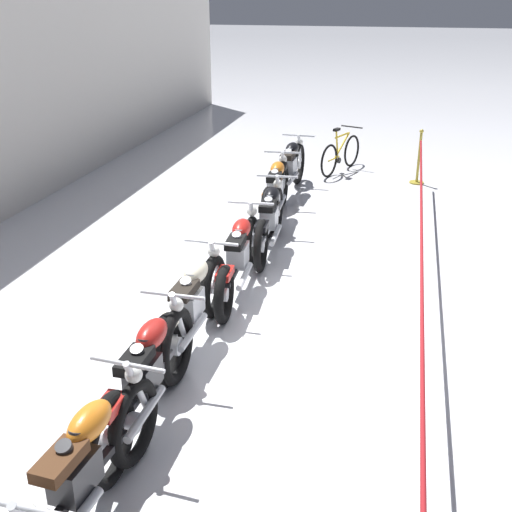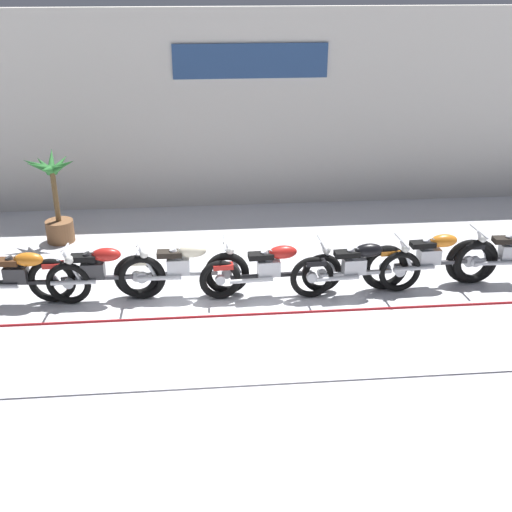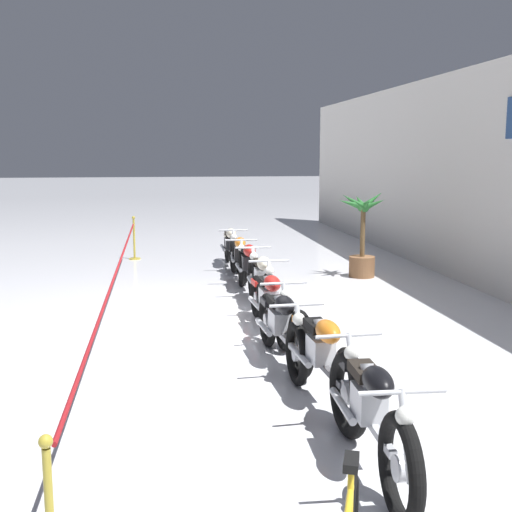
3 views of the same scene
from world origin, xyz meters
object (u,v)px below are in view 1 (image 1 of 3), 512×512
Objects in this scene: motorcycle_cream_3 at (192,307)px; motorcycle_orange_6 at (276,192)px; motorcycle_red_2 at (147,377)px; motorcycle_black_7 at (290,169)px; motorcycle_orange_1 at (81,475)px; motorcycle_red_4 at (239,257)px; bicycle at (341,154)px; motorcycle_black_5 at (270,219)px; stanchion_far_left at (421,345)px; stanchion_mid_left at (418,165)px.

motorcycle_cream_3 is 0.92× the size of motorcycle_orange_6.
motorcycle_red_2 is 5.48m from motorcycle_orange_6.
motorcycle_red_2 is at bearing -177.88° from motorcycle_cream_3.
motorcycle_black_7 reaches higher than motorcycle_red_2.
motorcycle_orange_1 is 1.19m from motorcycle_red_2.
motorcycle_red_2 is 0.91× the size of motorcycle_orange_6.
motorcycle_black_7 is at bearing 1.35° from motorcycle_orange_6.
motorcycle_red_4 is 5.95m from bicycle.
bicycle is at bearing -22.05° from motorcycle_black_7.
bicycle is at bearing -6.45° from motorcycle_black_5.
stanchion_far_left is at bearing -107.94° from motorcycle_cream_3.
motorcycle_orange_6 reaches higher than motorcycle_black_5.
stanchion_mid_left is at bearing -18.42° from motorcycle_cream_3.
stanchion_far_left is (-2.20, -2.16, 0.30)m from motorcycle_red_4.
motorcycle_black_5 is at bearing 152.88° from stanchion_mid_left.
motorcycle_cream_3 is 4.14m from motorcycle_orange_6.
bicycle is (7.37, -0.73, -0.10)m from motorcycle_cream_3.
motorcycle_black_7 is at bearing 4.52° from motorcycle_black_5.
bicycle is at bearing -12.14° from motorcycle_orange_6.
motorcycle_cream_3 is at bearing 174.93° from motorcycle_red_4.
bicycle reaches higher than motorcycle_red_4.
motorcycle_black_7 is (1.43, 0.03, 0.01)m from motorcycle_orange_6.
motorcycle_orange_6 is 2.26× the size of stanchion_mid_left.
motorcycle_orange_6 is (6.67, 0.02, 0.01)m from motorcycle_orange_1.
motorcycle_red_2 is 1.35m from motorcycle_cream_3.
motorcycle_red_4 is 4.12m from motorcycle_black_7.
motorcycle_orange_6 is at bearing -0.53° from motorcycle_cream_3.
motorcycle_black_7 is at bearing 1.73° from motorcycle_red_4.
stanchion_mid_left reaches higher than bicycle.
motorcycle_black_5 reaches higher than motorcycle_red_4.
motorcycle_cream_3 is (2.54, 0.06, -0.00)m from motorcycle_orange_1.
stanchion_far_left reaches higher than motorcycle_red_2.
motorcycle_orange_6 is 1.04× the size of motorcycle_black_7.
stanchion_far_left reaches higher than motorcycle_orange_1.
motorcycle_cream_3 reaches higher than motorcycle_red_4.
stanchion_far_left is at bearing -169.15° from bicycle.
motorcycle_orange_6 reaches higher than motorcycle_red_4.
motorcycle_red_2 is at bearing 178.38° from motorcycle_red_4.
motorcycle_red_2 is at bearing -179.63° from motorcycle_black_7.
motorcycle_black_5 is 2.09× the size of stanchion_mid_left.
motorcycle_orange_6 is at bearing 7.98° from motorcycle_black_5.
motorcycle_red_2 is at bearing 0.47° from motorcycle_orange_1.
motorcycle_red_2 reaches higher than bicycle.
motorcycle_cream_3 is 0.93× the size of motorcycle_red_4.
motorcycle_cream_3 is 1.38× the size of bicycle.
stanchion_mid_left is (5.42, -2.16, -0.09)m from motorcycle_red_4.
motorcycle_orange_6 is at bearing 1.93° from motorcycle_red_4.
motorcycle_cream_3 is 7.24m from stanchion_mid_left.
motorcycle_orange_1 is at bearing 178.28° from motorcycle_black_5.
bicycle is (9.91, -0.67, -0.11)m from motorcycle_orange_1.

